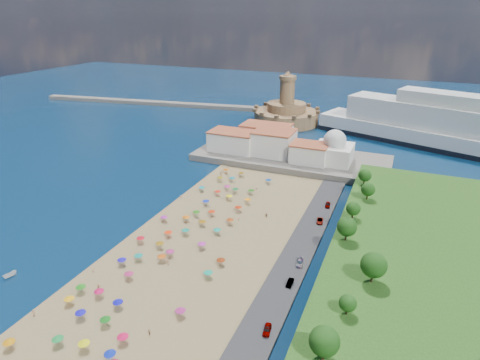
% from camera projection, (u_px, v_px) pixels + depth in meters
% --- Properties ---
extents(ground, '(700.00, 700.00, 0.00)m').
position_uv_depth(ground, '(199.00, 228.00, 131.85)').
color(ground, '#071938').
rests_on(ground, ground).
extents(terrace, '(90.00, 36.00, 3.00)m').
position_uv_depth(terrace, '(291.00, 158.00, 189.64)').
color(terrace, '#59544C').
rests_on(terrace, ground).
extents(jetty, '(18.00, 70.00, 2.40)m').
position_uv_depth(jetty, '(271.00, 134.00, 227.28)').
color(jetty, '#59544C').
rests_on(jetty, ground).
extents(breakwater, '(199.03, 34.77, 2.60)m').
position_uv_depth(breakwater, '(166.00, 104.00, 300.31)').
color(breakwater, '#59544C').
rests_on(breakwater, ground).
extents(waterfront_buildings, '(57.00, 29.00, 11.00)m').
position_uv_depth(waterfront_buildings, '(266.00, 141.00, 192.33)').
color(waterfront_buildings, silver).
rests_on(waterfront_buildings, terrace).
extents(domed_building, '(16.00, 16.00, 15.00)m').
position_uv_depth(domed_building, '(334.00, 149.00, 177.90)').
color(domed_building, silver).
rests_on(domed_building, terrace).
extents(fortress, '(40.00, 40.00, 32.40)m').
position_uv_depth(fortress, '(286.00, 113.00, 250.59)').
color(fortress, '#937049').
rests_on(fortress, ground).
extents(cruise_ship, '(157.05, 71.24, 34.45)m').
position_uv_depth(cruise_ship, '(471.00, 133.00, 197.64)').
color(cruise_ship, black).
rests_on(cruise_ship, ground).
extents(beach_parasols, '(31.00, 115.79, 2.20)m').
position_uv_depth(beach_parasols, '(179.00, 238.00, 121.98)').
color(beach_parasols, gray).
rests_on(beach_parasols, beach).
extents(beachgoers, '(35.81, 95.31, 1.80)m').
position_uv_depth(beachgoers, '(188.00, 227.00, 130.09)').
color(beachgoers, tan).
rests_on(beachgoers, beach).
extents(parked_cars, '(2.66, 70.65, 1.41)m').
position_uv_depth(parked_cars, '(307.00, 247.00, 118.66)').
color(parked_cars, gray).
rests_on(parked_cars, promenade).
extents(hillside_trees, '(14.73, 105.48, 7.97)m').
position_uv_depth(hillside_trees, '(351.00, 250.00, 101.31)').
color(hillside_trees, '#382314').
rests_on(hillside_trees, hillside).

